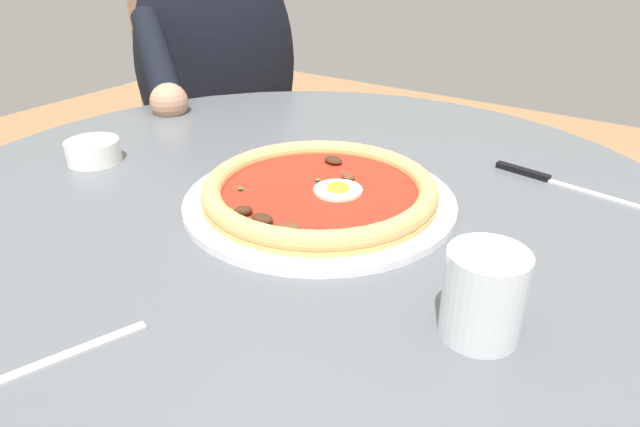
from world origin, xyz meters
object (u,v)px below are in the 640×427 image
(dining_table, at_px, (300,291))
(water_glass, at_px, (483,300))
(ramekin_capers, at_px, (93,150))
(fork_utensil, at_px, (32,369))
(pizza_on_plate, at_px, (321,191))
(diner_person, at_px, (223,142))
(steak_knife, at_px, (545,178))
(cafe_chair_diner, at_px, (216,127))

(dining_table, bearing_deg, water_glass, -24.61)
(dining_table, distance_m, ramekin_capers, 0.37)
(fork_utensil, bearing_deg, pizza_on_plate, 86.58)
(pizza_on_plate, xyz_separation_m, diner_person, (-0.60, 0.45, -0.20))
(dining_table, relative_size, pizza_on_plate, 3.03)
(steak_knife, distance_m, ramekin_capers, 0.64)
(diner_person, bearing_deg, pizza_on_plate, -36.74)
(pizza_on_plate, height_order, steak_knife, pizza_on_plate)
(dining_table, bearing_deg, cafe_chair_diner, 141.33)
(pizza_on_plate, bearing_deg, steak_knife, 46.94)
(pizza_on_plate, bearing_deg, diner_person, 143.26)
(ramekin_capers, bearing_deg, diner_person, 115.43)
(cafe_chair_diner, bearing_deg, fork_utensil, -52.97)
(ramekin_capers, relative_size, cafe_chair_diner, 0.09)
(steak_knife, xyz_separation_m, fork_utensil, (-0.24, -0.61, -0.00))
(water_glass, height_order, cafe_chair_diner, cafe_chair_diner)
(water_glass, bearing_deg, cafe_chair_diner, 145.04)
(steak_knife, distance_m, diner_person, 0.87)
(diner_person, bearing_deg, ramekin_capers, -64.57)
(ramekin_capers, bearing_deg, cafe_chair_diner, 120.46)
(water_glass, relative_size, diner_person, 0.07)
(water_glass, xyz_separation_m, cafe_chair_diner, (-0.97, 0.68, -0.22))
(dining_table, height_order, pizza_on_plate, pizza_on_plate)
(water_glass, relative_size, steak_knife, 0.40)
(dining_table, bearing_deg, fork_utensil, -88.36)
(steak_knife, relative_size, diner_person, 0.17)
(diner_person, relative_size, cafe_chair_diner, 1.35)
(pizza_on_plate, distance_m, diner_person, 0.78)
(dining_table, bearing_deg, pizza_on_plate, 6.44)
(steak_knife, bearing_deg, ramekin_capers, -151.96)
(steak_knife, relative_size, ramekin_capers, 2.63)
(fork_utensil, bearing_deg, dining_table, 91.64)
(dining_table, relative_size, steak_knife, 5.07)
(steak_knife, height_order, cafe_chair_diner, cafe_chair_diner)
(steak_knife, relative_size, fork_utensil, 1.14)
(dining_table, bearing_deg, diner_person, 141.46)
(pizza_on_plate, relative_size, cafe_chair_diner, 0.38)
(water_glass, height_order, fork_utensil, water_glass)
(fork_utensil, xyz_separation_m, cafe_chair_diner, (-0.69, 0.92, -0.19))
(pizza_on_plate, bearing_deg, fork_utensil, -93.42)
(steak_knife, xyz_separation_m, ramekin_capers, (-0.57, -0.30, 0.01))
(diner_person, bearing_deg, water_glass, -34.34)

